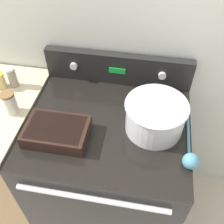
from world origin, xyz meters
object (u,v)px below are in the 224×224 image
at_px(spice_jar_white_cap, 12,77).
at_px(casserole_dish, 57,131).
at_px(ladle, 190,158).
at_px(spice_jar_brown_cap, 10,103).
at_px(spice_jar_yellow_cap, 1,81).
at_px(mixing_bowl, 155,115).

bearing_deg(spice_jar_white_cap, casserole_dish, -40.79).
bearing_deg(spice_jar_white_cap, ladle, -19.39).
xyz_separation_m(ladle, spice_jar_white_cap, (-0.95, 0.33, 0.04)).
bearing_deg(spice_jar_white_cap, spice_jar_brown_cap, -68.10).
xyz_separation_m(spice_jar_white_cap, spice_jar_yellow_cap, (-0.06, -0.03, -0.01)).
height_order(mixing_bowl, spice_jar_yellow_cap, mixing_bowl).
bearing_deg(spice_jar_yellow_cap, ladle, -16.97).
bearing_deg(casserole_dish, spice_jar_white_cap, 139.21).
relative_size(spice_jar_brown_cap, spice_jar_white_cap, 1.02).
distance_m(mixing_bowl, casserole_dish, 0.46).
height_order(spice_jar_white_cap, spice_jar_yellow_cap, spice_jar_white_cap).
distance_m(spice_jar_white_cap, spice_jar_yellow_cap, 0.06).
xyz_separation_m(mixing_bowl, spice_jar_yellow_cap, (-0.84, 0.14, -0.03)).
relative_size(casserole_dish, ladle, 0.89).
height_order(spice_jar_brown_cap, spice_jar_white_cap, spice_jar_brown_cap).
bearing_deg(spice_jar_brown_cap, casserole_dish, -21.24).
xyz_separation_m(mixing_bowl, spice_jar_white_cap, (-0.78, 0.17, -0.02)).
height_order(casserole_dish, spice_jar_white_cap, spice_jar_white_cap).
relative_size(ladle, spice_jar_white_cap, 2.67).
relative_size(spice_jar_white_cap, spice_jar_yellow_cap, 1.25).
bearing_deg(spice_jar_white_cap, mixing_bowl, -11.99).
distance_m(casserole_dish, spice_jar_brown_cap, 0.29).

